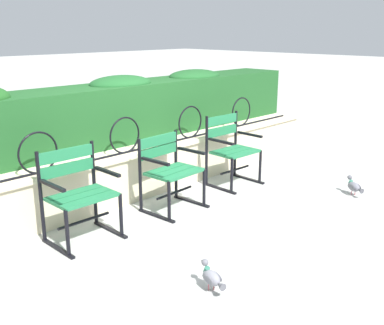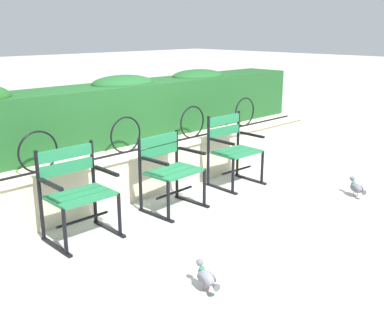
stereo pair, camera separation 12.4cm
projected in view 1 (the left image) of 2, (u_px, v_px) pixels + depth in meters
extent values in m
plane|color=#ADADA8|center=(200.00, 213.00, 5.08)|extent=(60.00, 60.00, 0.00)
cube|color=beige|center=(144.00, 172.00, 5.62)|extent=(6.26, 0.35, 0.53)
cube|color=beige|center=(143.00, 149.00, 5.54)|extent=(6.26, 0.41, 0.05)
cylinder|color=black|center=(147.00, 147.00, 5.48)|extent=(5.74, 0.02, 0.02)
torus|color=black|center=(38.00, 153.00, 4.47)|extent=(0.42, 0.02, 0.42)
torus|color=black|center=(125.00, 135.00, 5.20)|extent=(0.42, 0.02, 0.42)
torus|color=black|center=(190.00, 122.00, 5.93)|extent=(0.42, 0.02, 0.42)
torus|color=black|center=(241.00, 112.00, 6.66)|extent=(0.42, 0.02, 0.42)
cube|color=#1E5123|center=(116.00, 113.00, 5.78)|extent=(6.14, 0.68, 0.70)
ellipsoid|color=#1D5225|center=(121.00, 84.00, 5.75)|extent=(0.85, 0.61, 0.21)
ellipsoid|color=#1E5324|center=(194.00, 76.00, 6.67)|extent=(0.84, 0.61, 0.19)
cube|color=#237547|center=(91.00, 200.00, 4.21)|extent=(0.58, 0.13, 0.03)
cube|color=#237547|center=(82.00, 197.00, 4.31)|extent=(0.58, 0.13, 0.03)
cube|color=#237547|center=(75.00, 193.00, 4.40)|extent=(0.58, 0.13, 0.03)
cube|color=#237547|center=(66.00, 154.00, 4.37)|extent=(0.58, 0.04, 0.11)
cube|color=#237547|center=(67.00, 169.00, 4.41)|extent=(0.58, 0.04, 0.11)
cylinder|color=black|center=(94.00, 184.00, 4.67)|extent=(0.04, 0.04, 0.88)
cylinder|color=black|center=(121.00, 216.00, 4.44)|extent=(0.04, 0.04, 0.44)
cube|color=black|center=(110.00, 230.00, 4.62)|extent=(0.05, 0.52, 0.02)
cube|color=black|center=(107.00, 172.00, 4.45)|extent=(0.04, 0.40, 0.03)
cylinder|color=black|center=(41.00, 198.00, 4.27)|extent=(0.04, 0.04, 0.88)
cylinder|color=black|center=(67.00, 234.00, 4.04)|extent=(0.04, 0.04, 0.44)
cube|color=black|center=(58.00, 249.00, 4.23)|extent=(0.05, 0.52, 0.02)
cube|color=black|center=(52.00, 186.00, 4.06)|extent=(0.04, 0.40, 0.03)
cylinder|color=black|center=(84.00, 221.00, 4.37)|extent=(0.55, 0.04, 0.03)
cube|color=#237547|center=(184.00, 174.00, 4.97)|extent=(0.57, 0.15, 0.03)
cube|color=#237547|center=(174.00, 172.00, 5.05)|extent=(0.57, 0.15, 0.03)
cube|color=#237547|center=(165.00, 169.00, 5.14)|extent=(0.57, 0.15, 0.03)
cube|color=#237547|center=(158.00, 140.00, 5.12)|extent=(0.57, 0.06, 0.11)
cube|color=#237547|center=(158.00, 151.00, 5.15)|extent=(0.57, 0.06, 0.11)
cylinder|color=black|center=(176.00, 165.00, 5.42)|extent=(0.04, 0.04, 0.82)
cylinder|color=black|center=(204.00, 188.00, 5.20)|extent=(0.04, 0.04, 0.44)
cube|color=black|center=(191.00, 201.00, 5.38)|extent=(0.07, 0.52, 0.02)
cube|color=black|center=(191.00, 151.00, 5.21)|extent=(0.06, 0.40, 0.03)
cylinder|color=black|center=(140.00, 176.00, 5.01)|extent=(0.04, 0.04, 0.82)
cylinder|color=black|center=(169.00, 202.00, 4.79)|extent=(0.04, 0.04, 0.44)
cube|color=black|center=(157.00, 216.00, 4.97)|extent=(0.07, 0.52, 0.02)
cube|color=black|center=(155.00, 161.00, 4.80)|extent=(0.06, 0.40, 0.03)
cylinder|color=black|center=(174.00, 193.00, 5.12)|extent=(0.54, 0.06, 0.03)
cube|color=#237547|center=(244.00, 154.00, 5.78)|extent=(0.56, 0.15, 0.03)
cube|color=#237547|center=(235.00, 152.00, 5.88)|extent=(0.56, 0.15, 0.03)
cube|color=#237547|center=(227.00, 150.00, 5.97)|extent=(0.56, 0.15, 0.03)
cube|color=#237547|center=(222.00, 120.00, 5.94)|extent=(0.55, 0.05, 0.11)
cube|color=#237547|center=(222.00, 131.00, 5.98)|extent=(0.55, 0.05, 0.11)
cylinder|color=black|center=(235.00, 144.00, 6.22)|extent=(0.04, 0.04, 0.90)
cylinder|color=black|center=(260.00, 167.00, 5.99)|extent=(0.04, 0.04, 0.44)
cube|color=black|center=(248.00, 179.00, 6.18)|extent=(0.06, 0.52, 0.02)
cube|color=black|center=(250.00, 134.00, 6.01)|extent=(0.05, 0.40, 0.03)
cylinder|color=black|center=(207.00, 151.00, 5.85)|extent=(0.04, 0.04, 0.90)
cylinder|color=black|center=(232.00, 176.00, 5.62)|extent=(0.04, 0.04, 0.44)
cube|color=black|center=(220.00, 189.00, 5.81)|extent=(0.06, 0.52, 0.02)
cube|color=black|center=(221.00, 141.00, 5.64)|extent=(0.05, 0.40, 0.03)
cylinder|color=black|center=(235.00, 170.00, 5.94)|extent=(0.53, 0.05, 0.03)
ellipsoid|color=gray|center=(211.00, 278.00, 3.55)|extent=(0.14, 0.21, 0.11)
cylinder|color=#2D6B56|center=(207.00, 270.00, 3.60)|extent=(0.06, 0.07, 0.06)
sphere|color=slate|center=(205.00, 262.00, 3.60)|extent=(0.06, 0.06, 0.06)
cone|color=black|center=(203.00, 261.00, 3.63)|extent=(0.02, 0.02, 0.01)
cone|color=#595960|center=(220.00, 285.00, 3.46)|extent=(0.08, 0.09, 0.06)
ellipsoid|color=slate|center=(207.00, 279.00, 3.52)|extent=(0.05, 0.14, 0.07)
ellipsoid|color=slate|center=(217.00, 276.00, 3.57)|extent=(0.05, 0.14, 0.07)
cylinder|color=#C6515B|center=(209.00, 287.00, 3.57)|extent=(0.01, 0.01, 0.05)
cylinder|color=#C6515B|center=(214.00, 287.00, 3.58)|extent=(0.01, 0.01, 0.05)
ellipsoid|color=slate|center=(354.00, 187.00, 5.59)|extent=(0.18, 0.21, 0.11)
cylinder|color=#2D6B56|center=(351.00, 182.00, 5.64)|extent=(0.07, 0.07, 0.06)
sphere|color=#55555D|center=(350.00, 177.00, 5.65)|extent=(0.06, 0.06, 0.06)
cone|color=black|center=(348.00, 177.00, 5.68)|extent=(0.02, 0.03, 0.01)
cone|color=#4A4A52|center=(360.00, 190.00, 5.49)|extent=(0.09, 0.10, 0.06)
ellipsoid|color=#5B5B63|center=(351.00, 187.00, 5.57)|extent=(0.08, 0.14, 0.07)
ellipsoid|color=#5B5B63|center=(357.00, 186.00, 5.60)|extent=(0.08, 0.14, 0.07)
cylinder|color=#C6515B|center=(351.00, 193.00, 5.62)|extent=(0.01, 0.01, 0.05)
cylinder|color=#C6515B|center=(355.00, 193.00, 5.61)|extent=(0.01, 0.01, 0.05)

